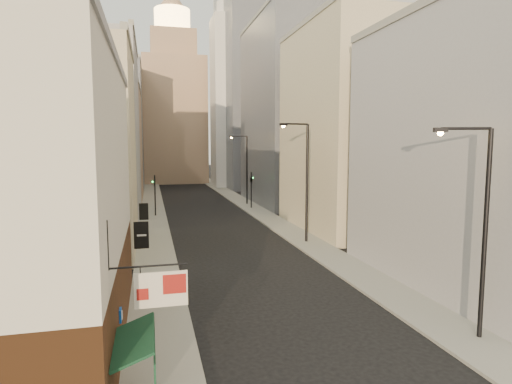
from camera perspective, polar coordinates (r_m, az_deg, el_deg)
name	(u,v)px	position (r m, az deg, el deg)	size (l,w,h in m)	color
sidewalk_left	(153,202)	(65.47, -13.61, -1.35)	(3.00, 140.00, 0.15)	gray
sidewalk_right	(238,200)	(66.79, -2.39, -1.03)	(3.00, 140.00, 0.15)	gray
near_building_left	(44,206)	(19.55, -26.39, -1.74)	(8.30, 23.04, 12.30)	#58331B
left_bldg_beige	(80,152)	(36.31, -22.36, 4.96)	(8.00, 12.00, 16.00)	#B3A889
left_bldg_grey	(102,132)	(52.21, -19.89, 7.50)	(8.00, 16.00, 20.00)	#A1A1A7
left_bldg_tan	(115,145)	(70.12, -18.34, 5.91)	(8.00, 18.00, 17.00)	tan
left_bldg_wingrid	(122,128)	(90.14, -17.45, 8.16)	(8.00, 20.00, 24.00)	gray
right_bldg_grey	(470,154)	(28.84, 26.67, 4.56)	(8.00, 16.00, 16.00)	#A1A1A7
right_bldg_beige	(341,130)	(44.12, 11.31, 8.05)	(8.00, 16.00, 20.00)	#B3A889
right_bldg_wingrid	(282,114)	(62.94, 3.48, 10.31)	(8.00, 20.00, 26.00)	gray
highrise	(270,63)	(92.93, 1.83, 16.86)	(21.00, 23.00, 51.20)	gray
clock_tower	(174,106)	(102.49, -10.88, 11.22)	(14.00, 14.00, 44.90)	tan
white_tower	(232,96)	(90.07, -3.21, 12.65)	(8.00, 8.00, 41.50)	silver
streetlamp_near	(480,221)	(20.64, 27.70, -3.44)	(2.34, 0.97, 9.27)	black
streetlamp_mid	(304,176)	(36.99, 6.46, 2.19)	(2.71, 0.60, 10.37)	black
streetlamp_far	(245,166)	(61.12, -1.46, 3.54)	(2.57, 0.67, 9.88)	black
traffic_light_left	(155,188)	(52.37, -13.34, 0.50)	(0.57, 0.48, 5.00)	black
traffic_light_right	(251,181)	(57.23, -0.64, 1.43)	(0.60, 0.55, 5.00)	black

